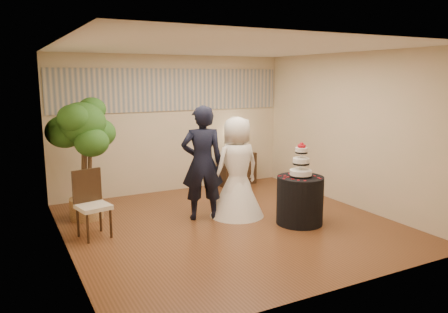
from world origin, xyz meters
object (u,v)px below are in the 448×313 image
cake_table (300,200)px  table_lamp (237,140)px  groom (202,163)px  side_chair (93,205)px  bride (237,167)px  console (237,169)px  wedding_cake (301,160)px  ficus_tree (84,158)px

cake_table → table_lamp: (0.37, 2.76, 0.60)m
groom → side_chair: groom is taller
groom → bride: size_ratio=1.12×
console → cake_table: bearing=-105.4°
wedding_cake → side_chair: 3.28m
ficus_tree → side_chair: (-0.06, -0.96, -0.53)m
wedding_cake → console: 2.87m
bride → cake_table: 1.19m
bride → wedding_cake: bearing=126.5°
console → ficus_tree: size_ratio=0.41×
console → side_chair: side_chair is taller
wedding_cake → table_lamp: 2.78m
side_chair → table_lamp: bearing=15.6°
wedding_cake → cake_table: bearing=0.0°
groom → cake_table: groom is taller
wedding_cake → ficus_tree: (-3.03, 1.88, -0.03)m
side_chair → bride: bearing=-14.3°
side_chair → console: bearing=15.6°
side_chair → ficus_tree: bearing=73.9°
bride → wedding_cake: (0.70, -0.83, 0.20)m
table_lamp → ficus_tree: (-3.41, -0.88, 0.05)m
console → ficus_tree: (-3.41, -0.88, 0.69)m
groom → cake_table: 1.71m
ficus_tree → bride: bearing=-24.1°
cake_table → ficus_tree: (-3.03, 1.88, 0.64)m
groom → wedding_cake: groom is taller
cake_table → ficus_tree: size_ratio=0.38×
ficus_tree → side_chair: ficus_tree is taller
groom → table_lamp: size_ratio=3.30×
bride → side_chair: (-2.39, 0.08, -0.35)m
bride → side_chair: bearing=-5.6°
cake_table → table_lamp: table_lamp is taller
groom → console: (1.67, 1.80, -0.61)m
table_lamp → side_chair: 3.96m
groom → wedding_cake: 1.61m
groom → cake_table: (1.30, -0.96, -0.57)m
bride → cake_table: (0.70, -0.83, -0.47)m
groom → wedding_cake: size_ratio=3.42×
groom → table_lamp: bearing=-115.3°
wedding_cake → side_chair: size_ratio=0.56×
groom → bride: bearing=-174.0°
bride → console: 2.26m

